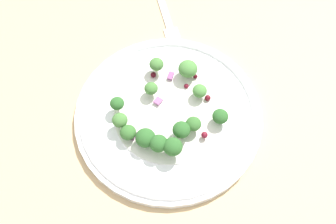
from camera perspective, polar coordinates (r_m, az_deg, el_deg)
The scene contains 26 objects.
ground_plane at distance 68.46cm, azimuth -1.94°, elevation -0.83°, with size 180.00×180.00×2.00cm, color tan.
plate at distance 66.39cm, azimuth -0.00°, elevation -0.74°, with size 28.37×28.37×1.70cm.
dressing_pool at distance 65.99cm, azimuth 0.00°, elevation -0.57°, with size 16.46×16.46×0.20cm, color white.
broccoli_floret_0 at distance 68.23cm, azimuth 2.60°, elevation 5.59°, with size 2.98×2.98×3.02cm.
broccoli_floret_1 at distance 63.92cm, azimuth -6.26°, elevation -1.08°, with size 2.27×2.27×2.30cm.
broccoli_floret_2 at distance 65.30cm, azimuth -6.62°, elevation 1.09°, with size 2.13×2.13×2.15cm.
broccoli_floret_3 at distance 66.59cm, azimuth 4.13°, elevation 2.73°, with size 2.19×2.19×2.22cm.
broccoli_floret_4 at distance 64.70cm, azimuth 6.80°, elevation -0.56°, with size 2.38×2.38×2.41cm.
broccoli_floret_5 at distance 62.58cm, azimuth -2.82°, elevation -3.42°, with size 2.92×2.92×2.96cm.
broccoli_floret_6 at distance 62.91cm, azimuth 1.76°, elevation -2.34°, with size 2.60×2.60×2.63cm.
broccoli_floret_7 at distance 68.43cm, azimuth -1.50°, elevation 6.18°, with size 2.22×2.22×2.25cm.
broccoli_floret_8 at distance 63.48cm, azimuth -5.19°, elevation -2.68°, with size 2.38×2.38×2.41cm.
broccoli_floret_9 at distance 63.62cm, azimuth 3.32°, elevation -1.57°, with size 2.27×2.27×2.30cm.
broccoli_floret_10 at distance 66.50cm, azimuth -2.20°, elevation 3.06°, with size 2.07×2.07×2.09cm.
broccoli_floret_11 at distance 61.79cm, azimuth -1.22°, elevation -4.12°, with size 2.63×2.63×2.67cm.
broccoli_floret_12 at distance 61.36cm, azimuth 0.63°, elevation -4.54°, with size 2.77×2.77×2.80cm.
cranberry_0 at distance 63.40cm, azimuth 1.48°, elevation -4.68°, with size 0.75×0.75×0.75cm, color maroon.
cranberry_1 at distance 63.88cm, azimuth 4.75°, elevation -2.98°, with size 0.97×0.97×0.97cm, color maroon.
cranberry_2 at distance 67.20cm, azimuth 5.16°, elevation 1.83°, with size 0.93×0.93×0.93cm, color maroon.
cranberry_3 at distance 69.13cm, azimuth -1.90°, elevation 4.85°, with size 0.90×0.90×0.90cm, color #4C0A14.
cranberry_4 at distance 68.27cm, azimuth 2.39°, elevation 3.38°, with size 0.75×0.75×0.75cm, color maroon.
cranberry_5 at distance 69.09cm, azimuth 3.56°, elevation 4.63°, with size 0.71×0.71×0.71cm, color #4C0A14.
onion_bit_0 at distance 66.73cm, azimuth -1.30°, elevation 1.41°, with size 1.02×1.13×0.48cm, color #A35B93.
onion_bit_1 at distance 69.07cm, azimuth 0.35°, elevation 4.70°, with size 1.35×0.82×0.46cm, color #934C84.
onion_bit_2 at distance 64.63cm, azimuth -4.65°, elevation -3.06°, with size 1.05×1.39×0.48cm, color #843D75.
fork at distance 79.28cm, azimuth -0.55°, elevation 13.26°, with size 17.74×9.16×0.50cm.
Camera 1 is at (-30.36, -7.47, 59.91)cm, focal length 47.03 mm.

